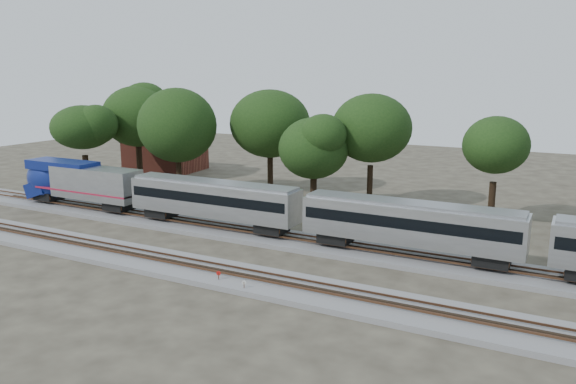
# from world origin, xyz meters

# --- Properties ---
(ground) EXTENTS (160.00, 160.00, 0.00)m
(ground) POSITION_xyz_m (0.00, 0.00, 0.00)
(ground) COLOR #383328
(ground) RESTS_ON ground
(track_far) EXTENTS (160.00, 5.00, 0.73)m
(track_far) POSITION_xyz_m (0.00, 6.00, 0.21)
(track_far) COLOR slate
(track_far) RESTS_ON ground
(track_near) EXTENTS (160.00, 5.00, 0.73)m
(track_near) POSITION_xyz_m (0.00, -4.00, 0.21)
(track_near) COLOR slate
(track_near) RESTS_ON ground
(train) EXTENTS (91.61, 3.16, 4.66)m
(train) POSITION_xyz_m (14.96, 6.00, 3.24)
(train) COLOR silver
(train) RESTS_ON ground
(switch_stand_red) EXTENTS (0.32, 0.13, 1.02)m
(switch_stand_red) POSITION_xyz_m (4.18, -5.42, 0.65)
(switch_stand_red) COLOR #512D19
(switch_stand_red) RESTS_ON ground
(switch_stand_white) EXTENTS (0.28, 0.15, 0.94)m
(switch_stand_white) POSITION_xyz_m (6.66, -5.96, 0.60)
(switch_stand_white) COLOR #512D19
(switch_stand_white) RESTS_ON ground
(switch_lever) EXTENTS (0.54, 0.36, 0.30)m
(switch_lever) POSITION_xyz_m (4.58, -5.47, 0.15)
(switch_lever) COLOR #512D19
(switch_lever) RESTS_ON ground
(brick_building) EXTENTS (11.78, 8.73, 5.40)m
(brick_building) POSITION_xyz_m (-31.10, 31.36, 2.72)
(brick_building) COLOR maroon
(brick_building) RESTS_ON ground
(tree_0) EXTENTS (8.10, 8.10, 11.41)m
(tree_0) POSITION_xyz_m (-31.42, 15.66, 7.95)
(tree_0) COLOR black
(tree_0) RESTS_ON ground
(tree_1) EXTENTS (9.11, 9.11, 12.84)m
(tree_1) POSITION_xyz_m (-28.71, 22.89, 8.95)
(tree_1) COLOR black
(tree_1) RESTS_ON ground
(tree_2) EXTENTS (8.83, 8.83, 12.45)m
(tree_2) POSITION_xyz_m (-17.24, 17.27, 8.67)
(tree_2) COLOR black
(tree_2) RESTS_ON ground
(tree_3) EXTENTS (8.84, 8.84, 12.46)m
(tree_3) POSITION_xyz_m (-8.27, 24.27, 8.68)
(tree_3) COLOR black
(tree_3) RESTS_ON ground
(tree_4) EXTENTS (7.02, 7.02, 9.90)m
(tree_4) POSITION_xyz_m (0.70, 18.04, 6.88)
(tree_4) COLOR black
(tree_4) RESTS_ON ground
(tree_5) EXTENTS (9.12, 9.12, 12.85)m
(tree_5) POSITION_xyz_m (5.81, 22.01, 8.95)
(tree_5) COLOR black
(tree_5) RESTS_ON ground
(tree_6) EXTENTS (8.14, 8.14, 11.48)m
(tree_6) POSITION_xyz_m (18.99, 20.95, 7.99)
(tree_6) COLOR black
(tree_6) RESTS_ON ground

